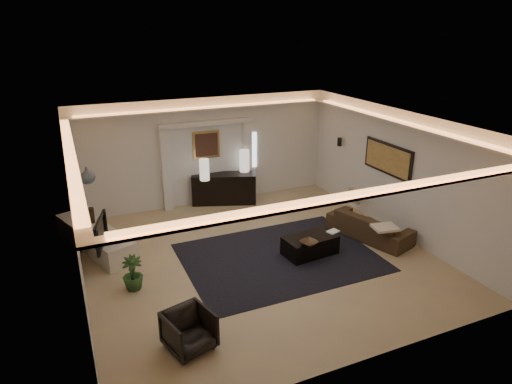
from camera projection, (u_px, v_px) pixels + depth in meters
name	position (u px, v px, depth m)	size (l,w,h in m)	color
floor	(259.00, 257.00, 9.58)	(7.00, 7.00, 0.00)	tan
ceiling	(259.00, 123.00, 8.56)	(7.00, 7.00, 0.00)	white
wall_back	(206.00, 152.00, 12.07)	(7.00, 7.00, 0.00)	silver
wall_front	(363.00, 277.00, 6.07)	(7.00, 7.00, 0.00)	silver
wall_left	(75.00, 222.00, 7.76)	(7.00, 7.00, 0.00)	silver
wall_right	(396.00, 172.00, 10.38)	(7.00, 7.00, 0.00)	silver
cove_soffit	(259.00, 137.00, 8.66)	(7.00, 7.00, 0.04)	silver
daylight_slit	(252.00, 150.00, 12.59)	(0.25, 0.03, 1.00)	white
area_rug	(280.00, 257.00, 9.55)	(4.00, 3.00, 0.01)	black
pilaster_left	(166.00, 170.00, 11.68)	(0.22, 0.20, 2.20)	silver
pilaster_right	(247.00, 160.00, 12.54)	(0.22, 0.20, 2.20)	silver
alcove_header	(206.00, 123.00, 11.70)	(2.52, 0.20, 0.12)	silver
painting_frame	(206.00, 145.00, 11.97)	(0.74, 0.04, 0.74)	tan
painting_canvas	(207.00, 145.00, 11.95)	(0.62, 0.02, 0.62)	#4C2D1E
art_panel_frame	(388.00, 159.00, 10.54)	(0.04, 1.64, 0.74)	black
art_panel_gold	(387.00, 159.00, 10.53)	(0.02, 1.50, 0.62)	tan
wall_sconce	(339.00, 142.00, 12.14)	(0.12, 0.12, 0.22)	black
wall_niche	(73.00, 186.00, 8.91)	(0.10, 0.55, 0.04)	silver
console	(224.00, 189.00, 12.37)	(1.74, 0.54, 0.87)	black
lamp_left	(204.00, 171.00, 11.66)	(0.25, 0.25, 0.57)	silver
lamp_right	(244.00, 162.00, 12.36)	(0.27, 0.27, 0.61)	silver
media_ledge	(95.00, 238.00, 9.92)	(0.65, 2.62, 0.49)	beige
tv	(96.00, 234.00, 8.94)	(0.13, 1.03, 0.59)	black
figurine	(91.00, 216.00, 10.04)	(0.13, 0.13, 0.36)	black
ginger_jar	(87.00, 175.00, 8.96)	(0.32, 0.32, 0.33)	#414A56
plant	(132.00, 273.00, 8.31)	(0.37, 0.37, 0.67)	#27481E
sofa	(370.00, 226.00, 10.37)	(0.77, 1.98, 0.58)	#482C19
throw_blanket	(385.00, 228.00, 9.67)	(0.52, 0.42, 0.06)	silver
throw_pillow	(354.00, 196.00, 11.46)	(0.11, 0.36, 0.36)	tan
coffee_table	(310.00, 246.00, 9.63)	(1.13, 0.62, 0.42)	black
bowl	(309.00, 243.00, 9.19)	(0.34, 0.34, 0.08)	#422F20
magazine	(333.00, 232.00, 9.76)	(0.26, 0.19, 0.03)	white
armchair	(189.00, 331.00, 6.78)	(0.67, 0.69, 0.63)	black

